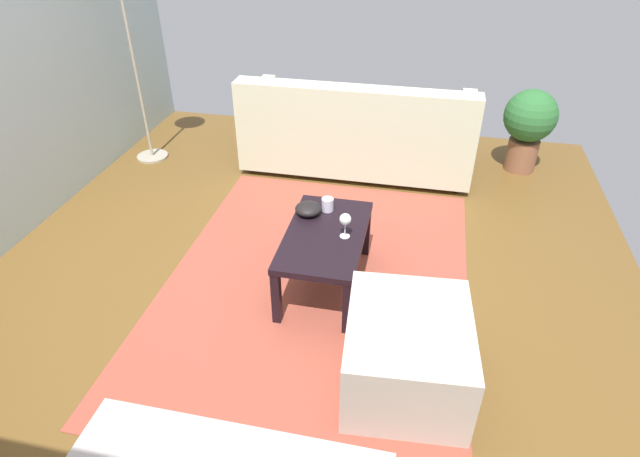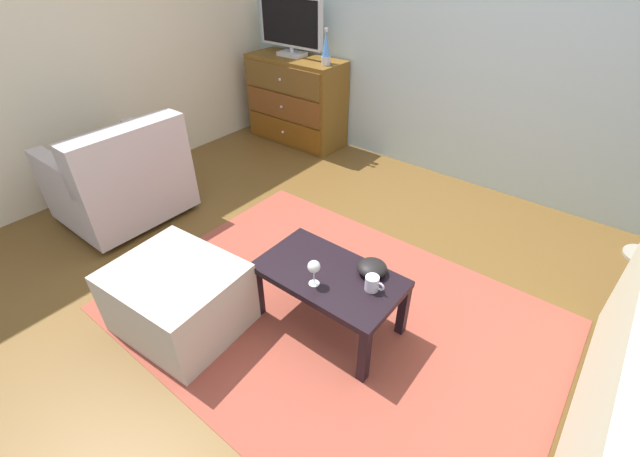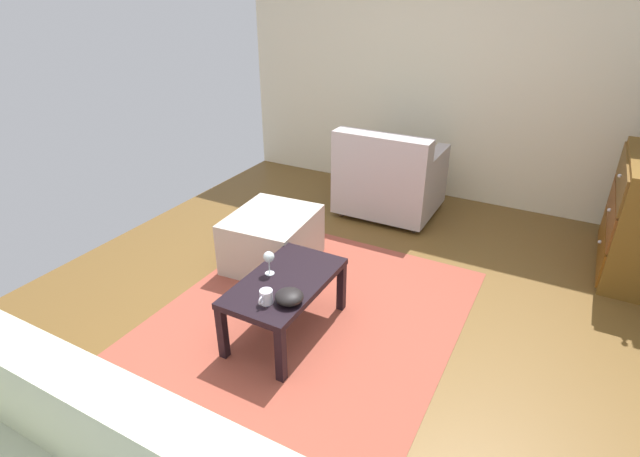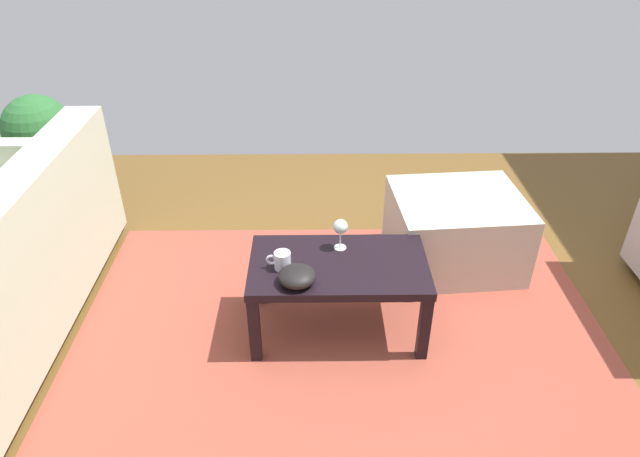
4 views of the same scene
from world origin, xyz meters
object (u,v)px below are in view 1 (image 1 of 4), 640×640
(armchair, at_px, (640,324))
(ottoman, at_px, (396,333))
(coffee_table, at_px, (346,421))
(bowl_decorative, at_px, (340,398))
(mug, at_px, (311,397))
(wine_glass, at_px, (406,377))

(armchair, xyz_separation_m, ottoman, (1.19, -0.85, -0.19))
(coffee_table, height_order, ottoman, coffee_table)
(bowl_decorative, height_order, ottoman, bowl_decorative)
(coffee_table, bearing_deg, mug, -48.92)
(coffee_table, relative_size, wine_glass, 5.72)
(bowl_decorative, xyz_separation_m, armchair, (-2.02, 0.13, -0.07))
(coffee_table, bearing_deg, wine_glass, 176.72)
(bowl_decorative, distance_m, armchair, 2.03)
(wine_glass, distance_m, armchair, 1.72)
(wine_glass, xyz_separation_m, armchair, (-1.72, 0.04, -0.14))
(armchair, distance_m, ottoman, 1.48)
(coffee_table, height_order, bowl_decorative, bowl_decorative)
(mug, bearing_deg, ottoman, -145.27)
(wine_glass, bearing_deg, coffee_table, -3.28)
(mug, height_order, ottoman, mug)
(coffee_table, height_order, wine_glass, wine_glass)
(coffee_table, height_order, mug, mug)
(coffee_table, distance_m, armchair, 2.03)
(wine_glass, bearing_deg, armchair, 178.68)
(wine_glass, relative_size, armchair, 0.17)
(coffee_table, bearing_deg, ottoman, -136.39)
(bowl_decorative, bearing_deg, mug, -27.10)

